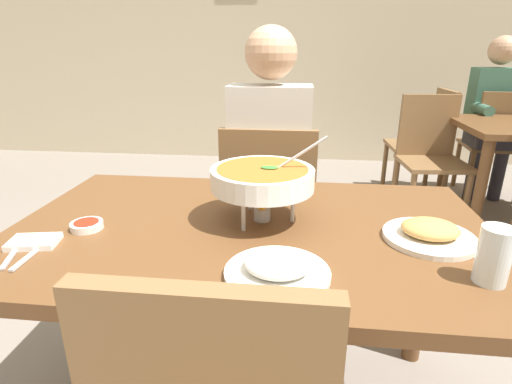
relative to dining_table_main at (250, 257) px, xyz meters
name	(u,v)px	position (x,y,z in m)	size (l,w,h in m)	color
cafe_rear_partition	(292,19)	(0.00, 3.55, 0.87)	(10.00, 0.10, 3.00)	beige
dining_table_main	(250,257)	(0.00, 0.00, 0.00)	(1.37, 0.84, 0.74)	brown
chair_diner_main	(269,207)	(0.00, 0.71, -0.12)	(0.44, 0.44, 0.90)	brown
diner_main	(270,157)	(0.00, 0.74, 0.11)	(0.40, 0.45, 1.31)	#2D2D38
curry_bowl	(262,179)	(0.03, 0.05, 0.23)	(0.33, 0.30, 0.26)	silver
rice_plate	(277,268)	(0.09, -0.26, 0.12)	(0.24, 0.24, 0.06)	white
appetizer_plate	(430,233)	(0.49, -0.04, 0.12)	(0.24, 0.24, 0.06)	white
sauce_dish	(87,225)	(-0.46, -0.07, 0.11)	(0.09, 0.09, 0.02)	white
napkin_folded	(34,242)	(-0.55, -0.18, 0.11)	(0.12, 0.08, 0.02)	white
fork_utensil	(14,252)	(-0.57, -0.23, 0.11)	(0.01, 0.17, 0.01)	silver
spoon_utensil	(33,253)	(-0.52, -0.23, 0.11)	(0.01, 0.17, 0.01)	silver
drink_glass	(493,258)	(0.56, -0.23, 0.16)	(0.07, 0.07, 0.13)	silver
chair_bg_left	(497,139)	(1.74, 2.38, -0.12)	(0.47, 0.47, 0.90)	brown
chair_bg_right	(428,137)	(1.20, 2.40, -0.12)	(0.45, 0.45, 0.90)	brown
chair_bg_corner	(430,150)	(1.08, 1.94, -0.12)	(0.47, 0.47, 0.90)	brown
patron_bg_left	(494,109)	(1.69, 2.43, 0.11)	(0.40, 0.45, 1.31)	#2D2D38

